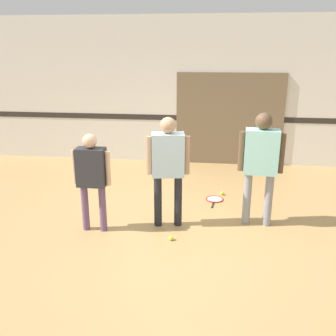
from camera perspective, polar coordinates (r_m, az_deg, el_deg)
name	(u,v)px	position (r m, az deg, el deg)	size (l,w,h in m)	color
ground_plane	(169,230)	(5.52, 0.22, -9.39)	(16.00, 16.00, 0.00)	tan
wall_back	(188,92)	(8.41, 3.05, 11.50)	(16.00, 0.07, 3.20)	silver
wall_panel	(229,120)	(8.42, 9.33, 7.28)	(2.34, 0.05, 2.02)	#756047
person_instructor	(168,161)	(5.29, 0.00, 1.14)	(0.61, 0.31, 1.63)	#232328
person_student_left	(92,172)	(5.29, -11.56, -0.64)	(0.54, 0.22, 1.43)	#6B4C70
person_student_right	(261,158)	(5.47, 13.98, 1.54)	(0.64, 0.30, 1.68)	gray
racket_spare_on_floor	(214,199)	(6.58, 7.09, -4.78)	(0.34, 0.54, 0.03)	red
tennis_ball_near_instructor	(171,238)	(5.23, 0.46, -10.63)	(0.07, 0.07, 0.07)	#CCE038
tennis_ball_by_spare_racket	(222,193)	(6.81, 8.26, -3.83)	(0.07, 0.07, 0.07)	#CCE038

